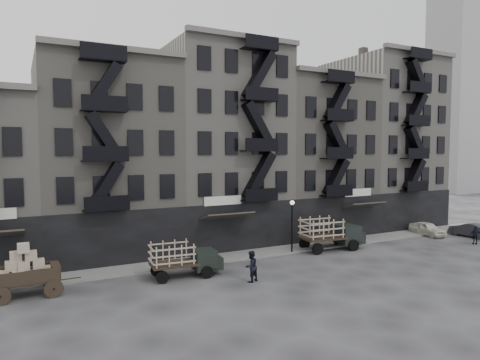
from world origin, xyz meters
name	(u,v)px	position (x,y,z in m)	size (l,w,h in m)	color
ground	(278,266)	(0.00, 0.00, 0.00)	(140.00, 140.00, 0.00)	#38383A
sidewalk	(252,254)	(0.00, 3.75, 0.07)	(55.00, 2.50, 0.15)	slate
building_midwest	(106,160)	(-10.00, 9.83, 7.50)	(10.00, 11.35, 16.20)	slate
building_center	(220,147)	(0.00, 9.82, 8.50)	(10.00, 11.35, 18.20)	gray
building_mideast	(309,158)	(10.00, 9.83, 7.50)	(10.00, 11.35, 16.20)	slate
building_east	(382,144)	(20.00, 9.82, 9.00)	(10.00, 11.35, 19.20)	gray
lamp_post	(292,219)	(3.00, 2.60, 2.78)	(0.36, 0.36, 4.28)	black
distant_tower	(457,18)	(60.00, 30.00, 33.76)	(8.00, 8.00, 66.00)	gray
wagon	(24,266)	(-16.10, 1.15, 1.76)	(3.67, 2.02, 3.09)	black
stake_truck_west	(184,257)	(-6.83, 0.62, 1.33)	(4.78, 2.25, 2.34)	black
stake_truck_east	(331,231)	(6.61, 2.18, 1.56)	(5.63, 2.73, 2.74)	black
car_east	(427,229)	(18.86, 2.60, 0.65)	(1.53, 3.81, 1.30)	silver
car_far	(471,230)	(21.93, 0.18, 0.66)	(1.40, 4.02, 1.32)	#28282A
pedestrian_mid	(251,266)	(-3.47, -2.32, 0.98)	(0.95, 0.74, 1.96)	black
policeman	(475,235)	(19.19, -2.08, 0.80)	(0.94, 0.39, 1.61)	black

